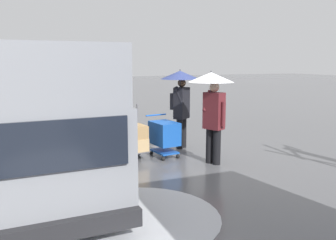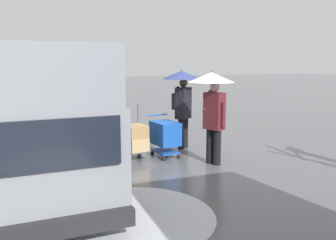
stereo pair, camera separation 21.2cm
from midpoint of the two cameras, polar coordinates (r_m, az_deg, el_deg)
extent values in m
plane|color=#5B5B5E|center=(9.12, 1.17, -5.79)|extent=(90.00, 90.00, 0.00)
cylinder|color=silver|center=(5.80, -6.31, -14.91)|extent=(2.65, 2.65, 0.01)
cube|color=gray|center=(7.17, -20.35, -1.85)|extent=(2.07, 5.24, 1.40)
cube|color=gray|center=(5.16, -19.22, 6.62)|extent=(1.87, 1.44, 0.84)
cube|color=black|center=(4.55, -17.72, -3.85)|extent=(1.66, 0.09, 0.63)
cube|color=#232326|center=(4.86, -17.02, -16.13)|extent=(1.96, 0.20, 0.24)
cylinder|color=black|center=(5.97, -9.02, -10.53)|extent=(0.26, 0.72, 0.72)
cylinder|color=black|center=(9.00, -14.75, -3.94)|extent=(0.26, 0.72, 0.72)
cube|color=#1951B2|center=(8.99, -1.25, -2.07)|extent=(0.61, 0.82, 0.56)
cube|color=#1951B2|center=(9.10, -1.24, -4.92)|extent=(0.55, 0.74, 0.04)
cylinder|color=#1951B2|center=(9.29, -2.54, 0.79)|extent=(0.58, 0.11, 0.04)
sphere|color=black|center=(8.97, 0.88, -5.72)|extent=(0.10, 0.10, 0.10)
sphere|color=black|center=(8.76, -1.44, -6.08)|extent=(0.10, 0.10, 0.10)
sphere|color=black|center=(9.47, -1.05, -4.90)|extent=(0.10, 0.10, 0.10)
sphere|color=black|center=(9.28, -3.29, -5.21)|extent=(0.10, 0.10, 0.10)
cube|color=#515156|center=(8.89, -5.83, -4.80)|extent=(0.57, 0.67, 0.03)
cylinder|color=#515156|center=(9.13, -5.51, -0.89)|extent=(0.04, 0.04, 1.10)
cylinder|color=#515156|center=(8.94, -8.02, -1.15)|extent=(0.04, 0.04, 1.10)
cylinder|color=black|center=(9.28, -5.34, -4.92)|extent=(0.08, 0.21, 0.20)
cylinder|color=black|center=(9.08, -8.03, -5.30)|extent=(0.08, 0.21, 0.20)
cube|color=tan|center=(8.85, -5.84, -3.75)|extent=(0.52, 0.64, 0.31)
cube|color=#A37F51|center=(8.79, -5.88, -1.81)|extent=(0.52, 0.61, 0.31)
cylinder|color=black|center=(10.03, 1.79, -1.99)|extent=(0.18, 0.18, 0.82)
cylinder|color=black|center=(9.86, 1.23, -2.19)|extent=(0.18, 0.18, 0.82)
cube|color=black|center=(9.81, 1.53, 2.67)|extent=(0.52, 0.49, 0.84)
sphere|color=brown|center=(9.77, 1.55, 5.82)|extent=(0.22, 0.22, 0.22)
cylinder|color=black|center=(10.05, 2.24, 2.53)|extent=(0.10, 0.10, 0.55)
cylinder|color=black|center=(9.63, 1.13, 3.85)|extent=(0.26, 0.30, 0.50)
cylinder|color=#333338|center=(9.69, 1.26, 4.84)|extent=(0.02, 0.02, 0.86)
cone|color=navy|center=(9.67, 1.27, 7.09)|extent=(1.04, 1.04, 0.22)
sphere|color=#333338|center=(9.66, 1.27, 7.86)|extent=(0.04, 0.04, 0.04)
cube|color=black|center=(9.91, 0.52, 2.97)|extent=(0.34, 0.31, 0.44)
cylinder|color=black|center=(8.44, 6.93, -4.22)|extent=(0.18, 0.18, 0.82)
cylinder|color=black|center=(8.56, 5.85, -4.01)|extent=(0.18, 0.18, 0.82)
cube|color=#5B1E23|center=(8.35, 6.49, 1.43)|extent=(0.43, 0.51, 0.84)
sphere|color=beige|center=(8.29, 6.56, 5.13)|extent=(0.22, 0.22, 0.22)
cylinder|color=#5B1E23|center=(8.20, 7.94, 0.91)|extent=(0.10, 0.10, 0.55)
cylinder|color=#5B1E23|center=(8.41, 5.45, 3.02)|extent=(0.32, 0.21, 0.50)
cylinder|color=#333338|center=(8.36, 5.99, 4.08)|extent=(0.02, 0.02, 0.86)
cone|color=white|center=(8.34, 6.03, 6.68)|extent=(1.04, 1.04, 0.22)
sphere|color=#333338|center=(8.33, 6.05, 7.57)|extent=(0.04, 0.04, 0.04)
camera|label=1|loc=(0.11, -90.74, -0.12)|focal=38.90mm
camera|label=2|loc=(0.11, 89.26, 0.12)|focal=38.90mm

